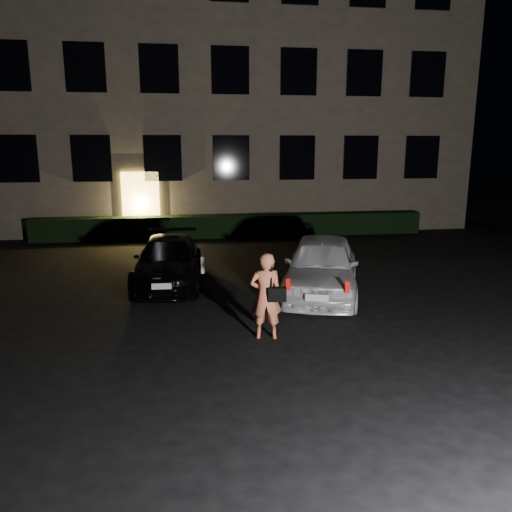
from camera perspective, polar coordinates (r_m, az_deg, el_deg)
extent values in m
plane|color=black|center=(9.45, 3.80, -9.15)|extent=(80.00, 80.00, 0.00)
cube|color=brown|center=(23.79, -3.91, 18.60)|extent=(20.00, 8.00, 12.00)
cube|color=#FFCD58|center=(19.72, -13.01, 5.72)|extent=(1.40, 0.10, 2.50)
cube|color=black|center=(20.41, -25.56, 9.98)|extent=(1.40, 0.10, 1.70)
cube|color=black|center=(19.81, -18.25, 10.53)|extent=(1.40, 0.10, 1.70)
cube|color=black|center=(19.54, -10.59, 10.92)|extent=(1.40, 0.10, 1.70)
cube|color=black|center=(19.62, -2.84, 11.12)|extent=(1.40, 0.10, 1.70)
cube|color=black|center=(20.03, 4.73, 11.12)|extent=(1.40, 0.10, 1.70)
cube|color=black|center=(20.77, 11.87, 10.95)|extent=(1.40, 0.10, 1.70)
cube|color=black|center=(21.79, 18.42, 10.65)|extent=(1.40, 0.10, 1.70)
cube|color=black|center=(20.58, -26.45, 18.89)|extent=(1.40, 0.10, 1.70)
cube|color=black|center=(19.99, -18.92, 19.72)|extent=(1.40, 0.10, 1.70)
cube|color=black|center=(19.72, -10.99, 20.25)|extent=(1.40, 0.10, 1.70)
cube|color=black|center=(19.80, -2.95, 20.42)|extent=(1.40, 0.10, 1.70)
cube|color=black|center=(20.21, 4.90, 20.23)|extent=(1.40, 0.10, 1.70)
cube|color=black|center=(20.94, 12.28, 19.73)|extent=(1.40, 0.10, 1.70)
cube|color=black|center=(21.95, 19.02, 19.01)|extent=(1.40, 0.10, 1.70)
cube|color=black|center=(19.42, -2.63, 3.47)|extent=(15.00, 0.70, 0.85)
imported|color=black|center=(12.99, -9.98, -0.56)|extent=(1.82, 4.10, 1.17)
cube|color=white|center=(12.19, -6.11, -0.63)|extent=(0.11, 0.84, 0.39)
cube|color=silver|center=(10.99, -10.74, -3.41)|extent=(0.43, 0.06, 0.13)
imported|color=white|center=(11.90, 7.52, -1.11)|extent=(2.86, 4.43, 1.40)
cube|color=red|center=(10.03, 3.68, -3.25)|extent=(0.10, 0.08, 0.23)
cube|color=red|center=(9.97, 10.38, -3.51)|extent=(0.10, 0.08, 0.23)
cube|color=silver|center=(10.00, 6.97, -4.76)|extent=(0.46, 0.19, 0.14)
imported|color=#F68055|center=(9.12, 1.13, -4.57)|extent=(0.63, 0.46, 1.61)
cube|color=black|center=(9.01, 2.43, -4.40)|extent=(0.35, 0.19, 0.26)
cube|color=black|center=(8.94, 1.74, -2.10)|extent=(0.04, 0.06, 0.50)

